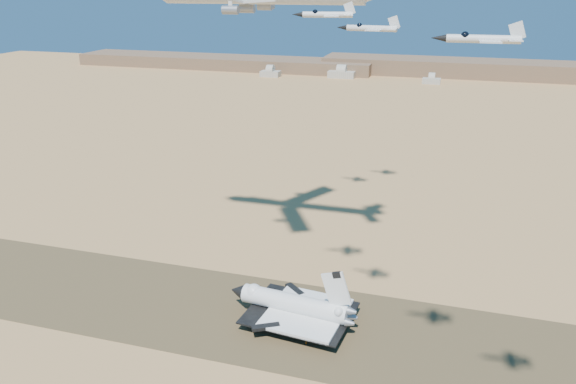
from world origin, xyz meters
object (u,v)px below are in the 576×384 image
(chase_jet_a, at_px, (326,14))
(chase_jet_c, at_px, (481,39))
(chase_jet_b, at_px, (370,28))
(crew_b, at_px, (307,338))
(crew_c, at_px, (315,336))
(crew_a, at_px, (306,342))
(shuttle, at_px, (293,305))

(chase_jet_a, distance_m, chase_jet_c, 52.69)
(chase_jet_b, height_order, chase_jet_c, chase_jet_c)
(chase_jet_b, bearing_deg, crew_b, 150.69)
(crew_b, relative_size, chase_jet_a, 0.11)
(chase_jet_a, bearing_deg, crew_b, -143.89)
(crew_b, height_order, chase_jet_a, chase_jet_a)
(chase_jet_c, bearing_deg, chase_jet_b, 131.14)
(crew_b, xyz_separation_m, crew_c, (2.21, 1.57, 0.05))
(crew_a, distance_m, chase_jet_a, 94.43)
(shuttle, bearing_deg, chase_jet_b, -34.94)
(shuttle, height_order, crew_b, shuttle)
(crew_a, relative_size, crew_c, 0.95)
(shuttle, xyz_separation_m, crew_c, (9.25, -7.65, -4.70))
(crew_c, bearing_deg, shuttle, -22.07)
(crew_a, distance_m, chase_jet_c, 105.94)
(crew_c, bearing_deg, chase_jet_a, -98.93)
(shuttle, xyz_separation_m, chase_jet_b, (23.37, -20.25, 87.54))
(chase_jet_a, xyz_separation_m, chase_jet_b, (13.36, -14.13, -1.97))
(crew_a, xyz_separation_m, crew_b, (-0.32, 1.92, -0.01))
(shuttle, bearing_deg, chase_jet_c, -37.94)
(crew_a, xyz_separation_m, chase_jet_c, (38.80, -33.29, 92.79))
(shuttle, bearing_deg, crew_c, -33.64)
(crew_b, distance_m, chase_jet_c, 106.68)
(shuttle, xyz_separation_m, chase_jet_a, (10.01, -6.12, 89.52))
(crew_b, bearing_deg, crew_c, -81.18)
(crew_c, distance_m, chase_jet_b, 94.17)
(crew_a, relative_size, chase_jet_a, 0.11)
(chase_jet_a, height_order, chase_jet_b, chase_jet_a)
(chase_jet_b, bearing_deg, chase_jet_c, -42.01)
(chase_jet_b, bearing_deg, chase_jet_a, 138.09)
(crew_b, bearing_deg, chase_jet_a, -70.34)
(crew_a, bearing_deg, crew_b, 26.76)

